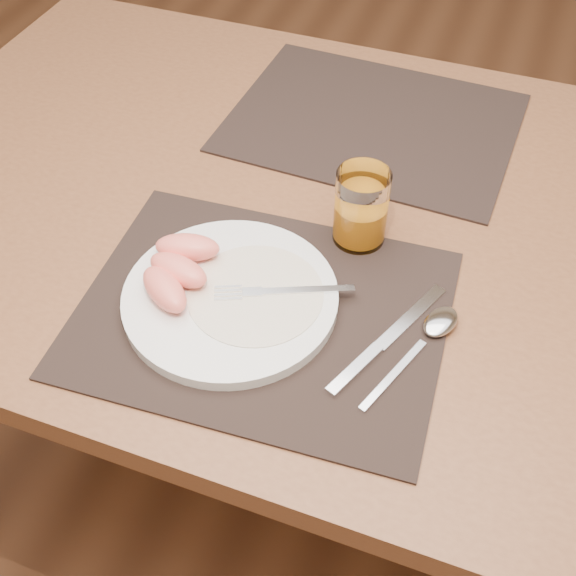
% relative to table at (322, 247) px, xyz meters
% --- Properties ---
extents(ground, '(5.00, 5.00, 0.00)m').
position_rel_table_xyz_m(ground, '(0.00, 0.00, -0.67)').
color(ground, brown).
rests_on(ground, ground).
extents(table, '(1.40, 0.90, 0.75)m').
position_rel_table_xyz_m(table, '(0.00, 0.00, 0.00)').
color(table, brown).
rests_on(table, ground).
extents(placemat_near, '(0.47, 0.37, 0.00)m').
position_rel_table_xyz_m(placemat_near, '(-0.01, -0.22, 0.09)').
color(placemat_near, black).
rests_on(placemat_near, table).
extents(placemat_far, '(0.46, 0.37, 0.00)m').
position_rel_table_xyz_m(placemat_far, '(0.01, 0.22, 0.09)').
color(placemat_far, black).
rests_on(placemat_far, table).
extents(plate, '(0.27, 0.27, 0.02)m').
position_rel_table_xyz_m(plate, '(-0.05, -0.22, 0.10)').
color(plate, white).
rests_on(plate, placemat_near).
extents(plate_dressing, '(0.17, 0.17, 0.00)m').
position_rel_table_xyz_m(plate_dressing, '(-0.02, -0.21, 0.10)').
color(plate_dressing, white).
rests_on(plate_dressing, plate).
extents(fork, '(0.17, 0.08, 0.00)m').
position_rel_table_xyz_m(fork, '(-0.00, -0.20, 0.11)').
color(fork, silver).
rests_on(fork, plate).
extents(knife, '(0.10, 0.21, 0.01)m').
position_rel_table_xyz_m(knife, '(0.14, -0.23, 0.09)').
color(knife, silver).
rests_on(knife, placemat_near).
extents(spoon, '(0.09, 0.19, 0.01)m').
position_rel_table_xyz_m(spoon, '(0.20, -0.18, 0.09)').
color(spoon, silver).
rests_on(spoon, placemat_near).
extents(juice_glass, '(0.07, 0.07, 0.11)m').
position_rel_table_xyz_m(juice_glass, '(0.07, -0.05, 0.13)').
color(juice_glass, white).
rests_on(juice_glass, placemat_near).
extents(grapefruit_wedges, '(0.10, 0.15, 0.03)m').
position_rel_table_xyz_m(grapefruit_wedges, '(-0.12, -0.22, 0.12)').
color(grapefruit_wedges, '#FF7D68').
rests_on(grapefruit_wedges, plate).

